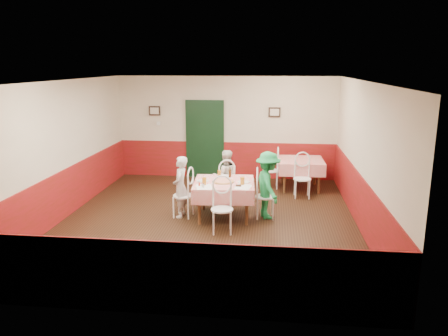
# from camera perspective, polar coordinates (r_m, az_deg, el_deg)

# --- Properties ---
(floor) EXTENTS (7.00, 7.00, 0.00)m
(floor) POSITION_cam_1_polar(r_m,az_deg,el_deg) (9.01, -2.01, -6.78)
(floor) COLOR black
(floor) RESTS_ON ground
(ceiling) EXTENTS (7.00, 7.00, 0.00)m
(ceiling) POSITION_cam_1_polar(r_m,az_deg,el_deg) (8.46, -2.16, 11.30)
(ceiling) COLOR white
(ceiling) RESTS_ON back_wall
(back_wall) EXTENTS (6.00, 0.10, 2.80)m
(back_wall) POSITION_cam_1_polar(r_m,az_deg,el_deg) (12.05, 0.34, 5.28)
(back_wall) COLOR beige
(back_wall) RESTS_ON ground
(front_wall) EXTENTS (6.00, 0.10, 2.80)m
(front_wall) POSITION_cam_1_polar(r_m,az_deg,el_deg) (5.31, -7.59, -5.56)
(front_wall) COLOR beige
(front_wall) RESTS_ON ground
(left_wall) EXTENTS (0.10, 7.00, 2.80)m
(left_wall) POSITION_cam_1_polar(r_m,az_deg,el_deg) (9.54, -20.23, 2.25)
(left_wall) COLOR beige
(left_wall) RESTS_ON ground
(right_wall) EXTENTS (0.10, 7.00, 2.80)m
(right_wall) POSITION_cam_1_polar(r_m,az_deg,el_deg) (8.72, 17.83, 1.45)
(right_wall) COLOR beige
(right_wall) RESTS_ON ground
(wainscot_back) EXTENTS (6.00, 0.03, 1.00)m
(wainscot_back) POSITION_cam_1_polar(r_m,az_deg,el_deg) (12.20, 0.33, 1.08)
(wainscot_back) COLOR maroon
(wainscot_back) RESTS_ON ground
(wainscot_front) EXTENTS (6.00, 0.03, 1.00)m
(wainscot_front) POSITION_cam_1_polar(r_m,az_deg,el_deg) (5.68, -7.26, -14.13)
(wainscot_front) COLOR maroon
(wainscot_front) RESTS_ON ground
(wainscot_left) EXTENTS (0.03, 7.00, 1.00)m
(wainscot_left) POSITION_cam_1_polar(r_m,az_deg,el_deg) (9.73, -19.73, -2.96)
(wainscot_left) COLOR maroon
(wainscot_left) RESTS_ON ground
(wainscot_right) EXTENTS (0.03, 7.00, 1.00)m
(wainscot_right) POSITION_cam_1_polar(r_m,az_deg,el_deg) (8.94, 17.32, -4.20)
(wainscot_right) COLOR maroon
(wainscot_right) RESTS_ON ground
(door) EXTENTS (0.96, 0.06, 2.10)m
(door) POSITION_cam_1_polar(r_m,az_deg,el_deg) (12.14, -2.51, 3.65)
(door) COLOR black
(door) RESTS_ON ground
(picture_left) EXTENTS (0.32, 0.03, 0.26)m
(picture_left) POSITION_cam_1_polar(r_m,az_deg,el_deg) (12.32, -9.05, 7.40)
(picture_left) COLOR black
(picture_left) RESTS_ON back_wall
(picture_right) EXTENTS (0.32, 0.03, 0.26)m
(picture_right) POSITION_cam_1_polar(r_m,az_deg,el_deg) (11.88, 6.61, 7.26)
(picture_right) COLOR black
(picture_right) RESTS_ON back_wall
(thermostat) EXTENTS (0.10, 0.03, 0.10)m
(thermostat) POSITION_cam_1_polar(r_m,az_deg,el_deg) (12.33, -8.54, 5.78)
(thermostat) COLOR white
(thermostat) RESTS_ON back_wall
(main_table) EXTENTS (1.30, 1.30, 0.77)m
(main_table) POSITION_cam_1_polar(r_m,az_deg,el_deg) (9.06, -0.00, -4.15)
(main_table) COLOR red
(main_table) RESTS_ON ground
(second_table) EXTENTS (1.14, 1.14, 0.77)m
(second_table) POSITION_cam_1_polar(r_m,az_deg,el_deg) (11.28, 9.93, -0.81)
(second_table) COLOR red
(second_table) RESTS_ON ground
(chair_left) EXTENTS (0.47, 0.47, 0.90)m
(chair_left) POSITION_cam_1_polar(r_m,az_deg,el_deg) (9.11, -5.36, -3.62)
(chair_left) COLOR white
(chair_left) RESTS_ON ground
(chair_right) EXTENTS (0.44, 0.44, 0.90)m
(chair_right) POSITION_cam_1_polar(r_m,az_deg,el_deg) (9.05, 5.40, -3.75)
(chair_right) COLOR white
(chair_right) RESTS_ON ground
(chair_far) EXTENTS (0.51, 0.51, 0.90)m
(chair_far) POSITION_cam_1_polar(r_m,az_deg,el_deg) (9.86, 0.21, -2.24)
(chair_far) COLOR white
(chair_far) RESTS_ON ground
(chair_near) EXTENTS (0.47, 0.47, 0.90)m
(chair_near) POSITION_cam_1_polar(r_m,az_deg,el_deg) (8.23, -0.25, -5.45)
(chair_near) COLOR white
(chair_near) RESTS_ON ground
(chair_second_a) EXTENTS (0.43, 0.43, 0.90)m
(chair_second_a) POSITION_cam_1_polar(r_m,az_deg,el_deg) (11.24, 6.13, -0.35)
(chair_second_a) COLOR white
(chair_second_a) RESTS_ON ground
(chair_second_b) EXTENTS (0.43, 0.43, 0.90)m
(chair_second_b) POSITION_cam_1_polar(r_m,az_deg,el_deg) (10.54, 10.19, -1.42)
(chair_second_b) COLOR white
(chair_second_b) RESTS_ON ground
(pizza) EXTENTS (0.46, 0.46, 0.03)m
(pizza) POSITION_cam_1_polar(r_m,az_deg,el_deg) (8.93, -0.09, -1.76)
(pizza) COLOR #B74723
(pizza) RESTS_ON main_table
(plate_left) EXTENTS (0.27, 0.27, 0.01)m
(plate_left) POSITION_cam_1_polar(r_m,az_deg,el_deg) (9.00, -2.79, -1.69)
(plate_left) COLOR white
(plate_left) RESTS_ON main_table
(plate_right) EXTENTS (0.27, 0.27, 0.01)m
(plate_right) POSITION_cam_1_polar(r_m,az_deg,el_deg) (8.92, 2.58, -1.83)
(plate_right) COLOR white
(plate_right) RESTS_ON main_table
(plate_far) EXTENTS (0.27, 0.27, 0.01)m
(plate_far) POSITION_cam_1_polar(r_m,az_deg,el_deg) (9.38, -0.05, -1.05)
(plate_far) COLOR white
(plate_far) RESTS_ON main_table
(glass_a) EXTENTS (0.09, 0.09, 0.15)m
(glass_a) POSITION_cam_1_polar(r_m,az_deg,el_deg) (8.71, -2.60, -1.74)
(glass_a) COLOR #BF7219
(glass_a) RESTS_ON main_table
(glass_b) EXTENTS (0.09, 0.09, 0.15)m
(glass_b) POSITION_cam_1_polar(r_m,az_deg,el_deg) (8.73, 2.41, -1.69)
(glass_b) COLOR #BF7219
(glass_b) RESTS_ON main_table
(glass_c) EXTENTS (0.08, 0.08, 0.14)m
(glass_c) POSITION_cam_1_polar(r_m,az_deg,el_deg) (9.35, -0.61, -0.70)
(glass_c) COLOR #BF7219
(glass_c) RESTS_ON main_table
(beer_bottle) EXTENTS (0.06, 0.06, 0.20)m
(beer_bottle) POSITION_cam_1_polar(r_m,az_deg,el_deg) (9.29, 0.78, -0.60)
(beer_bottle) COLOR #381C0A
(beer_bottle) RESTS_ON main_table
(shaker_a) EXTENTS (0.04, 0.04, 0.09)m
(shaker_a) POSITION_cam_1_polar(r_m,az_deg,el_deg) (8.56, -2.85, -2.23)
(shaker_a) COLOR silver
(shaker_a) RESTS_ON main_table
(shaker_b) EXTENTS (0.04, 0.04, 0.09)m
(shaker_b) POSITION_cam_1_polar(r_m,az_deg,el_deg) (8.52, -2.69, -2.30)
(shaker_b) COLOR silver
(shaker_b) RESTS_ON main_table
(shaker_c) EXTENTS (0.04, 0.04, 0.09)m
(shaker_c) POSITION_cam_1_polar(r_m,az_deg,el_deg) (8.65, -3.25, -2.06)
(shaker_c) COLOR #B23319
(shaker_c) RESTS_ON main_table
(menu_left) EXTENTS (0.38, 0.45, 0.00)m
(menu_left) POSITION_cam_1_polar(r_m,az_deg,el_deg) (8.59, -2.63, -2.48)
(menu_left) COLOR white
(menu_left) RESTS_ON main_table
(menu_right) EXTENTS (0.35, 0.44, 0.00)m
(menu_right) POSITION_cam_1_polar(r_m,az_deg,el_deg) (8.59, 2.52, -2.47)
(menu_right) COLOR white
(menu_right) RESTS_ON main_table
(wallet) EXTENTS (0.12, 0.10, 0.02)m
(wallet) POSITION_cam_1_polar(r_m,az_deg,el_deg) (8.64, 1.89, -2.31)
(wallet) COLOR black
(wallet) RESTS_ON main_table
(diner_left) EXTENTS (0.32, 0.48, 1.28)m
(diner_left) POSITION_cam_1_polar(r_m,az_deg,el_deg) (9.07, -5.70, -2.46)
(diner_left) COLOR gray
(diner_left) RESTS_ON ground
(diner_far) EXTENTS (0.71, 0.62, 1.25)m
(diner_far) POSITION_cam_1_polar(r_m,az_deg,el_deg) (9.86, 0.22, -1.20)
(diner_far) COLOR gray
(diner_far) RESTS_ON ground
(diner_right) EXTENTS (0.77, 1.02, 1.39)m
(diner_right) POSITION_cam_1_polar(r_m,az_deg,el_deg) (8.98, 5.75, -2.25)
(diner_right) COLOR gray
(diner_right) RESTS_ON ground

